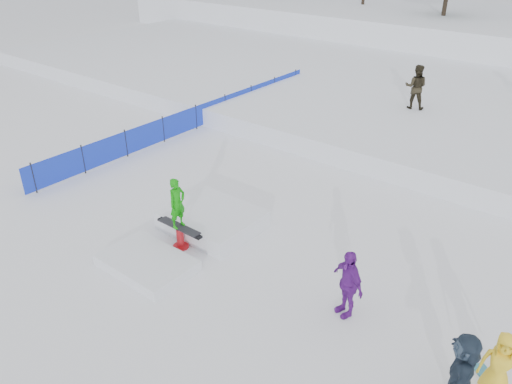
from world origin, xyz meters
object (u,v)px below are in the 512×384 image
Objects in this scene: walker_olive at (416,87)px; safety_fence at (196,117)px; spectator_yellow at (500,365)px; spectator_purple at (348,283)px; spectator_dark at (461,372)px; jib_rail_feature at (195,229)px.

safety_fence is at bearing 23.06° from walker_olive.
spectator_yellow is at bearing -24.61° from safety_fence.
spectator_yellow is (3.32, -0.22, -0.13)m from spectator_purple.
safety_fence is at bearing 175.31° from spectator_purple.
walker_olive is at bearing 41.17° from safety_fence.
spectator_purple is at bearing -120.89° from spectator_dark.
spectator_yellow is (14.32, -6.56, 0.17)m from safety_fence.
spectator_yellow is at bearing 133.36° from spectator_dark.
jib_rail_feature is at bearing 67.09° from walker_olive.
spectator_dark is at bearing -135.61° from spectator_yellow.
spectator_dark is at bearing 98.11° from walker_olive.
jib_rail_feature is at bearing -110.11° from spectator_dark.
jib_rail_feature is at bearing -45.68° from safety_fence.
spectator_purple is (11.00, -6.34, 0.30)m from safety_fence.
spectator_dark is (13.83, -7.27, 0.29)m from safety_fence.
spectator_purple is 2.98m from spectator_dark.
spectator_dark is at bearing -7.46° from jib_rail_feature.
walker_olive reaches higher than spectator_dark.
safety_fence is 15.75m from spectator_yellow.
walker_olive is 0.44× the size of jib_rail_feature.
spectator_purple reaches higher than spectator_yellow.
jib_rail_feature is (-4.88, 0.08, -0.55)m from spectator_purple.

